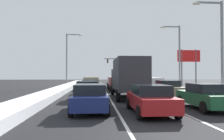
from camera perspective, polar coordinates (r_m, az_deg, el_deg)
name	(u,v)px	position (r m, az deg, el deg)	size (l,w,h in m)	color
ground_plane	(121,92)	(24.75, 2.46, -5.92)	(125.43, 125.43, 0.00)	black
lane_stripe_between_right_lane_and_center_lane	(129,89)	(29.75, 4.64, -5.11)	(0.14, 53.07, 0.01)	silver
lane_stripe_between_center_lane_and_left_lane	(105,89)	(29.41, -1.95, -5.16)	(0.14, 53.07, 0.01)	silver
snow_bank_right_shoulder	(167,87)	(30.99, 14.39, -4.44)	(1.54, 53.07, 0.53)	white
snow_bank_left_shoulder	(65,88)	(29.66, -12.27, -4.59)	(1.92, 53.07, 0.53)	white
sedan_green_right_lane_nearest	(206,96)	(13.97, 23.53, -6.36)	(2.00, 4.50, 1.51)	#1E5633
sedan_tan_right_lane_second	(167,89)	(20.31, 14.40, -4.77)	(2.00, 4.50, 1.51)	#937F60
suv_white_right_lane_third	(150,83)	(26.12, 9.99, -3.42)	(2.16, 4.90, 1.67)	silver
sedan_charcoal_right_lane_fourth	(138,83)	(31.92, 6.93, -3.47)	(2.00, 4.50, 1.51)	#38383D
sedan_red_center_lane_nearest	(150,99)	(11.53, 10.10, -7.56)	(2.00, 4.50, 1.51)	maroon
box_truck_center_lane_second	(128,76)	(18.60, 4.28, -1.63)	(2.53, 7.20, 3.36)	black
suv_maroon_center_lane_third	(117,83)	(27.39, 1.34, -3.34)	(2.16, 4.90, 1.67)	maroon
suv_silver_center_lane_fourth	(114,81)	(34.10, 0.64, -2.91)	(2.16, 4.90, 1.67)	#B7BABF
sedan_navy_left_lane_nearest	(90,98)	(12.09, -5.80, -7.27)	(2.00, 4.50, 1.51)	navy
sedan_gray_left_lane_second	(88,90)	(17.96, -6.48, -5.27)	(2.00, 4.50, 1.51)	slate
sedan_green_left_lane_third	(90,86)	(23.64, -5.76, -4.29)	(2.00, 4.50, 1.51)	#1E5633
suv_tan_left_lane_fourth	(91,82)	(30.00, -5.47, -3.14)	(2.16, 4.90, 1.67)	#937F60
traffic_light_gantry	(125,65)	(53.96, 3.37, 1.43)	(7.54, 0.47, 6.20)	slate
street_lamp_right_near	(218,40)	(20.24, 26.20, 7.08)	(2.66, 0.36, 8.22)	gray
street_lamp_right_mid	(177,52)	(28.98, 16.76, 4.67)	(2.66, 0.36, 8.33)	gray
street_lamp_left_mid	(69,55)	(37.05, -11.37, 3.86)	(2.66, 0.36, 8.93)	gray
roadside_sign_right	(189,60)	(31.52, 19.63, 2.47)	(3.20, 0.16, 5.50)	#59595B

